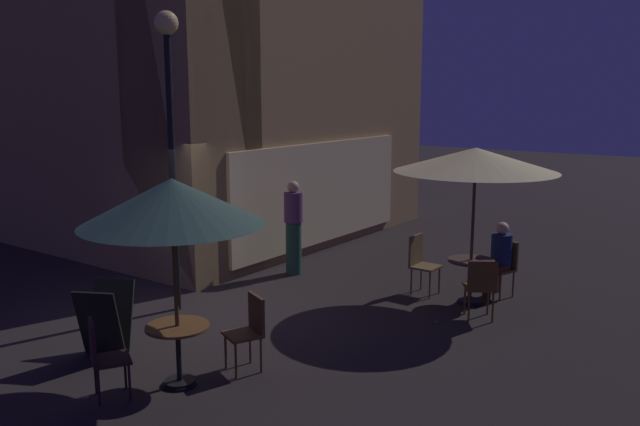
{
  "coord_description": "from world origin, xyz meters",
  "views": [
    {
      "loc": [
        -6.5,
        -6.85,
        3.36
      ],
      "look_at": [
        1.65,
        -0.97,
        1.47
      ],
      "focal_mm": 36.71,
      "sensor_mm": 36.0,
      "label": 1
    }
  ],
  "objects_px": {
    "patio_umbrella_0": "(476,160)",
    "patron_standing_1": "(294,227)",
    "menu_sandwich_board": "(106,319)",
    "cafe_chair_4": "(250,326)",
    "cafe_chair_3": "(102,353)",
    "cafe_table_1": "(178,342)",
    "cafe_chair_1": "(421,259)",
    "patio_umbrella_1": "(172,203)",
    "cafe_chair_0": "(504,263)",
    "patron_seated_0": "(499,255)",
    "cafe_table_0": "(471,271)",
    "cafe_chair_2": "(481,284)",
    "street_lamp_near_corner": "(169,100)"
  },
  "relations": [
    {
      "from": "cafe_chair_2",
      "to": "cafe_chair_0",
      "type": "bearing_deg",
      "value": -27.13
    },
    {
      "from": "menu_sandwich_board",
      "to": "cafe_table_0",
      "type": "distance_m",
      "value": 5.54
    },
    {
      "from": "patio_umbrella_1",
      "to": "patron_seated_0",
      "type": "distance_m",
      "value": 5.8
    },
    {
      "from": "menu_sandwich_board",
      "to": "patio_umbrella_1",
      "type": "relative_size",
      "value": 0.38
    },
    {
      "from": "cafe_chair_0",
      "to": "cafe_chair_3",
      "type": "distance_m",
      "value": 6.58
    },
    {
      "from": "patio_umbrella_0",
      "to": "patron_standing_1",
      "type": "relative_size",
      "value": 1.45
    },
    {
      "from": "cafe_chair_3",
      "to": "patron_seated_0",
      "type": "xyz_separation_m",
      "value": [
        6.06,
        -2.18,
        0.17
      ]
    },
    {
      "from": "menu_sandwich_board",
      "to": "patron_standing_1",
      "type": "distance_m",
      "value": 4.42
    },
    {
      "from": "cafe_chair_0",
      "to": "menu_sandwich_board",
      "type": "bearing_deg",
      "value": -9.55
    },
    {
      "from": "patio_umbrella_0",
      "to": "patron_seated_0",
      "type": "height_order",
      "value": "patio_umbrella_0"
    },
    {
      "from": "patron_seated_0",
      "to": "cafe_table_1",
      "type": "bearing_deg",
      "value": 3.34
    },
    {
      "from": "menu_sandwich_board",
      "to": "cafe_chair_4",
      "type": "distance_m",
      "value": 1.96
    },
    {
      "from": "cafe_table_1",
      "to": "patron_seated_0",
      "type": "bearing_deg",
      "value": -18.34
    },
    {
      "from": "cafe_chair_3",
      "to": "cafe_chair_4",
      "type": "height_order",
      "value": "cafe_chair_4"
    },
    {
      "from": "cafe_chair_4",
      "to": "patron_seated_0",
      "type": "relative_size",
      "value": 0.74
    },
    {
      "from": "menu_sandwich_board",
      "to": "cafe_chair_0",
      "type": "height_order",
      "value": "menu_sandwich_board"
    },
    {
      "from": "patio_umbrella_1",
      "to": "street_lamp_near_corner",
      "type": "bearing_deg",
      "value": 48.29
    },
    {
      "from": "menu_sandwich_board",
      "to": "cafe_chair_0",
      "type": "xyz_separation_m",
      "value": [
        5.39,
        -3.27,
        0.08
      ]
    },
    {
      "from": "cafe_table_1",
      "to": "patio_umbrella_1",
      "type": "relative_size",
      "value": 0.3
    },
    {
      "from": "menu_sandwich_board",
      "to": "patron_seated_0",
      "type": "height_order",
      "value": "patron_seated_0"
    },
    {
      "from": "cafe_table_0",
      "to": "cafe_chair_2",
      "type": "relative_size",
      "value": 0.8
    },
    {
      "from": "cafe_table_1",
      "to": "patio_umbrella_1",
      "type": "height_order",
      "value": "patio_umbrella_1"
    },
    {
      "from": "cafe_table_1",
      "to": "patron_standing_1",
      "type": "distance_m",
      "value": 4.83
    },
    {
      "from": "patron_seated_0",
      "to": "patio_umbrella_0",
      "type": "bearing_deg",
      "value": -0.0
    },
    {
      "from": "patio_umbrella_0",
      "to": "patio_umbrella_1",
      "type": "relative_size",
      "value": 1.05
    },
    {
      "from": "cafe_chair_1",
      "to": "patron_seated_0",
      "type": "distance_m",
      "value": 1.27
    },
    {
      "from": "cafe_table_1",
      "to": "patio_umbrella_0",
      "type": "height_order",
      "value": "patio_umbrella_0"
    },
    {
      "from": "cafe_chair_3",
      "to": "cafe_chair_4",
      "type": "distance_m",
      "value": 1.72
    },
    {
      "from": "cafe_table_1",
      "to": "cafe_chair_1",
      "type": "height_order",
      "value": "cafe_chair_1"
    },
    {
      "from": "cafe_chair_0",
      "to": "patio_umbrella_1",
      "type": "bearing_deg",
      "value": 3.26
    },
    {
      "from": "patron_seated_0",
      "to": "patron_standing_1",
      "type": "height_order",
      "value": "patron_standing_1"
    },
    {
      "from": "cafe_chair_4",
      "to": "patron_seated_0",
      "type": "xyz_separation_m",
      "value": [
        4.53,
        -1.4,
        0.15
      ]
    },
    {
      "from": "cafe_chair_4",
      "to": "patron_standing_1",
      "type": "distance_m",
      "value": 4.27
    },
    {
      "from": "patron_standing_1",
      "to": "patio_umbrella_1",
      "type": "bearing_deg",
      "value": 40.2
    },
    {
      "from": "cafe_chair_0",
      "to": "cafe_chair_2",
      "type": "xyz_separation_m",
      "value": [
        -1.38,
        -0.15,
        0.02
      ]
    },
    {
      "from": "cafe_chair_4",
      "to": "menu_sandwich_board",
      "type": "bearing_deg",
      "value": -43.45
    },
    {
      "from": "cafe_table_1",
      "to": "cafe_chair_3",
      "type": "xyz_separation_m",
      "value": [
        -0.72,
        0.41,
        0.01
      ]
    },
    {
      "from": "cafe_chair_0",
      "to": "cafe_chair_4",
      "type": "relative_size",
      "value": 1.0
    },
    {
      "from": "menu_sandwich_board",
      "to": "patio_umbrella_0",
      "type": "bearing_deg",
      "value": -60.09
    },
    {
      "from": "cafe_chair_3",
      "to": "patron_standing_1",
      "type": "distance_m",
      "value": 5.39
    },
    {
      "from": "patio_umbrella_1",
      "to": "cafe_chair_1",
      "type": "distance_m",
      "value": 5.05
    },
    {
      "from": "menu_sandwich_board",
      "to": "cafe_table_0",
      "type": "xyz_separation_m",
      "value": [
        4.67,
        -2.98,
        0.06
      ]
    },
    {
      "from": "cafe_table_0",
      "to": "patron_standing_1",
      "type": "bearing_deg",
      "value": 94.87
    },
    {
      "from": "cafe_table_0",
      "to": "cafe_chair_0",
      "type": "height_order",
      "value": "cafe_chair_0"
    },
    {
      "from": "patio_umbrella_0",
      "to": "cafe_chair_0",
      "type": "relative_size",
      "value": 2.74
    },
    {
      "from": "menu_sandwich_board",
      "to": "cafe_table_1",
      "type": "relative_size",
      "value": 1.24
    },
    {
      "from": "menu_sandwich_board",
      "to": "patron_seated_0",
      "type": "xyz_separation_m",
      "value": [
        5.26,
        -3.22,
        0.24
      ]
    },
    {
      "from": "menu_sandwich_board",
      "to": "cafe_chair_3",
      "type": "height_order",
      "value": "menu_sandwich_board"
    },
    {
      "from": "patio_umbrella_0",
      "to": "patron_standing_1",
      "type": "distance_m",
      "value": 3.65
    },
    {
      "from": "street_lamp_near_corner",
      "to": "cafe_chair_1",
      "type": "height_order",
      "value": "street_lamp_near_corner"
    }
  ]
}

